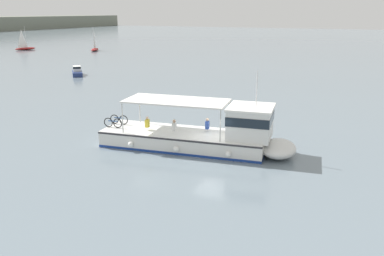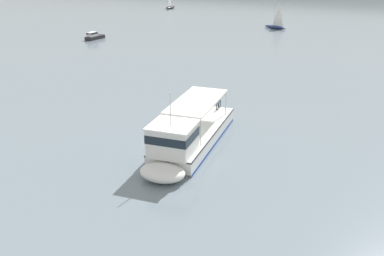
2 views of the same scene
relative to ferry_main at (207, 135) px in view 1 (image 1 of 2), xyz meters
The scene contains 5 objects.
ground_plane 1.36m from the ferry_main, 113.58° to the right, with size 400.00×400.00×0.00m, color slate.
ferry_main is the anchor object (origin of this frame).
sailboat_outer_anchorage 81.12m from the ferry_main, 54.01° to the left, with size 4.99×3.00×5.40m.
sailboat_near_port 72.09m from the ferry_main, 43.16° to the left, with size 4.93×3.34×5.40m.
motorboat_off_bow 36.18m from the ferry_main, 52.79° to the left, with size 3.55×3.37×1.26m.
Camera 1 is at (-22.55, -8.43, 8.73)m, focal length 37.30 mm.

